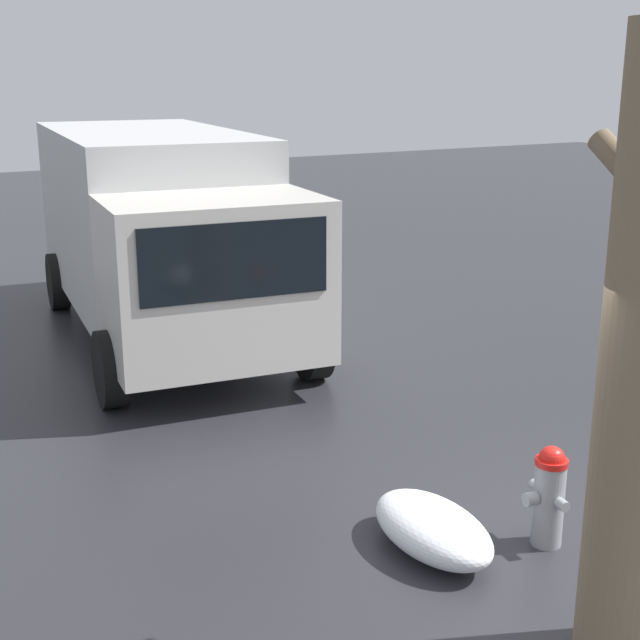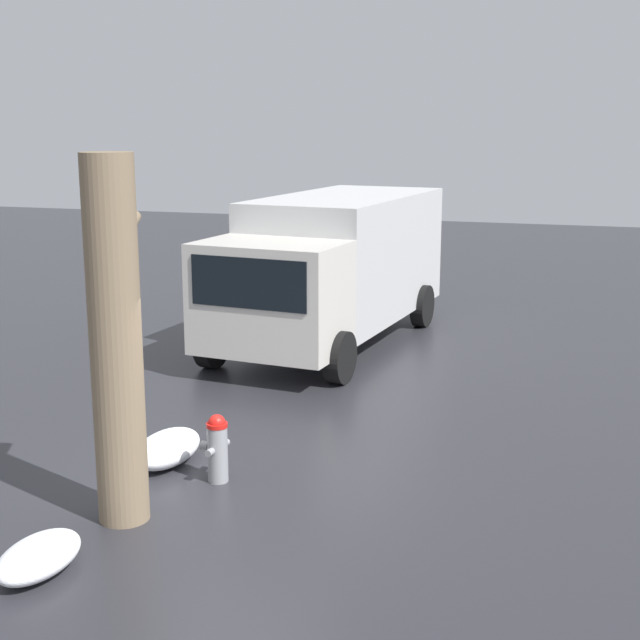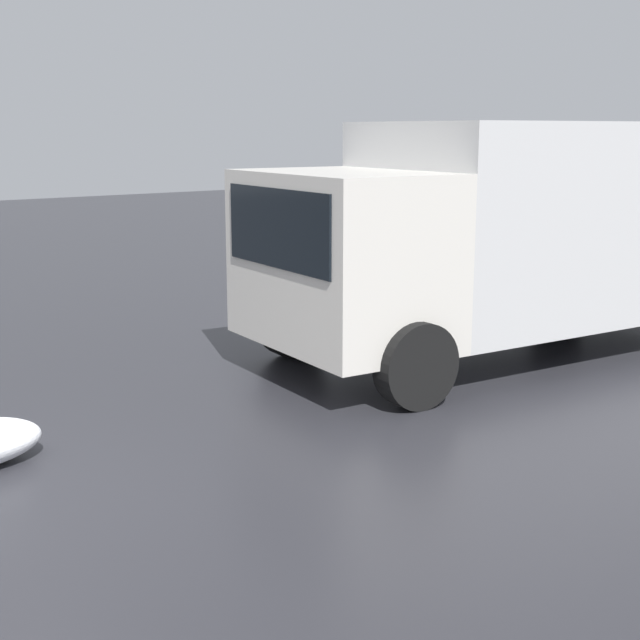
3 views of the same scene
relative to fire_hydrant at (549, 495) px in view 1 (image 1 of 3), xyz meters
name	(u,v)px [view 1 (image 1 of 3)]	position (x,y,z in m)	size (l,w,h in m)	color
ground_plane	(545,543)	(0.00, 0.00, -0.44)	(60.00, 60.00, 0.00)	#28282D
fire_hydrant	(549,495)	(0.00, 0.00, 0.00)	(0.46, 0.36, 0.86)	gray
delivery_truck	(159,226)	(7.29, 0.68, 1.14)	(7.12, 3.35, 2.88)	beige
snow_pile_curbside	(432,528)	(0.37, 0.87, -0.25)	(1.27, 0.71, 0.39)	white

